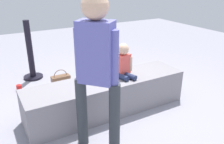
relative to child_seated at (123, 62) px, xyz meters
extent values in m
plane|color=gray|center=(-0.26, 0.00, -0.70)|extent=(12.00, 12.00, 0.00)
cube|color=gray|center=(-0.26, 0.00, -0.46)|extent=(2.33, 0.60, 0.49)
cylinder|color=#222B4F|center=(-0.08, -0.07, -0.18)|extent=(0.14, 0.26, 0.08)
cylinder|color=#222B4F|center=(0.03, -0.10, -0.18)|extent=(0.14, 0.26, 0.08)
cube|color=#E6534A|center=(0.01, 0.02, -0.03)|extent=(0.24, 0.18, 0.28)
sphere|color=#DBAD8C|center=(0.01, 0.02, 0.19)|extent=(0.16, 0.16, 0.16)
cylinder|color=#DBAD8C|center=(-0.11, 0.05, -0.04)|extent=(0.05, 0.05, 0.21)
cylinder|color=#DBAD8C|center=(0.12, -0.01, -0.04)|extent=(0.05, 0.05, 0.21)
cylinder|color=#31373C|center=(-0.60, -0.79, -0.29)|extent=(0.12, 0.12, 0.82)
cylinder|color=#31373C|center=(-0.86, -0.51, -0.29)|extent=(0.12, 0.12, 0.82)
cube|color=#6161B5|center=(-0.73, -0.65, 0.44)|extent=(0.39, 0.40, 0.63)
sphere|color=#DBAD8C|center=(-0.73, -0.65, 0.88)|extent=(0.26, 0.26, 0.26)
cylinder|color=#6161B5|center=(-0.61, -0.79, 0.38)|extent=(0.10, 0.10, 0.59)
cylinder|color=#6161B5|center=(-0.86, -0.51, 0.38)|extent=(0.10, 0.10, 0.59)
cylinder|color=yellow|center=(-0.33, 0.06, -0.21)|extent=(0.22, 0.22, 0.01)
cylinder|color=#976948|center=(-0.33, 0.06, -0.18)|extent=(0.10, 0.10, 0.04)
cylinder|color=pink|center=(-0.33, 0.06, -0.15)|extent=(0.10, 0.10, 0.01)
cube|color=silver|center=(-0.27, 0.05, -0.20)|extent=(0.11, 0.04, 0.00)
cube|color=#4C99E0|center=(-0.09, 1.32, -0.55)|extent=(0.22, 0.09, 0.31)
torus|color=white|center=(-0.14, 1.32, -0.39)|extent=(0.09, 0.01, 0.09)
torus|color=white|center=(-0.05, 1.32, -0.39)|extent=(0.09, 0.01, 0.09)
cylinder|color=black|center=(-0.95, 1.76, -0.68)|extent=(0.36, 0.36, 0.04)
cylinder|color=black|center=(-0.95, 1.76, -0.12)|extent=(0.11, 0.11, 1.07)
cylinder|color=silver|center=(0.38, 1.17, -0.61)|extent=(0.07, 0.07, 0.17)
cone|color=silver|center=(0.38, 1.17, -0.51)|extent=(0.06, 0.06, 0.03)
cylinder|color=blue|center=(0.38, 1.17, -0.49)|extent=(0.03, 0.03, 0.02)
cylinder|color=red|center=(-1.28, 1.32, -0.65)|extent=(0.09, 0.09, 0.10)
cube|color=white|center=(-0.42, 0.77, -0.63)|extent=(0.38, 0.34, 0.13)
cube|color=black|center=(-1.10, 0.58, -0.59)|extent=(0.34, 0.13, 0.21)
torus|color=black|center=(-1.10, 0.58, -0.49)|extent=(0.25, 0.01, 0.25)
cube|color=brown|center=(-0.59, 1.16, -0.61)|extent=(0.33, 0.14, 0.18)
torus|color=brown|center=(-0.59, 1.16, -0.52)|extent=(0.24, 0.01, 0.24)
camera|label=1|loc=(-1.69, -2.66, 1.13)|focal=37.82mm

